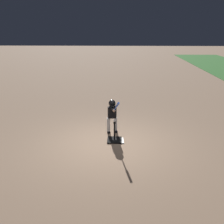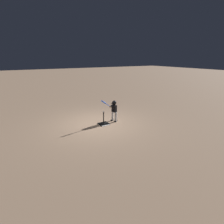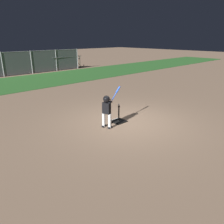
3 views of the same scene
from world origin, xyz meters
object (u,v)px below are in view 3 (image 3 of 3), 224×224
batting_tee (119,120)px  batter_child (107,107)px  bleachers_far_left (62,62)px  baseball (119,105)px

batting_tee → batter_child: bearing=-172.3°
batting_tee → batter_child: batter_child is taller
batting_tee → bleachers_far_left: bearing=66.3°
baseball → bleachers_far_left: size_ratio=0.02×
baseball → batting_tee: bearing=0.0°
batter_child → batting_tee: bearing=7.7°
bleachers_far_left → batting_tee: bearing=-113.7°
bleachers_far_left → baseball: bearing=-113.7°
batting_tee → baseball: bearing=180.0°
batter_child → bleachers_far_left: size_ratio=0.41×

